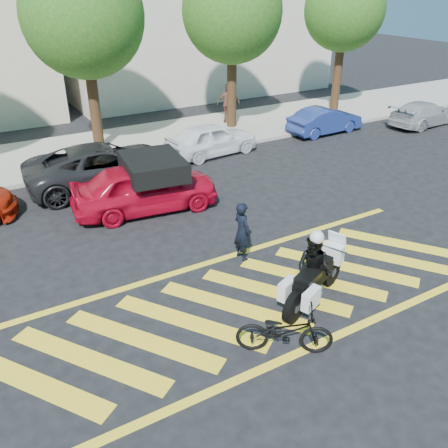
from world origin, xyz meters
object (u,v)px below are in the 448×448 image
police_motorcycle (313,281)px  parked_right (325,121)px  bicycle (285,331)px  red_convertible (145,187)px  parked_mid_left (106,166)px  parked_mid_right (212,139)px  officer_bike (242,231)px  officer_moto (313,271)px  parked_far_right (423,114)px

police_motorcycle → parked_right: bearing=25.8°
bicycle → red_convertible: size_ratio=0.42×
police_motorcycle → parked_mid_left: 9.07m
red_convertible → police_motorcycle: bearing=-160.6°
bicycle → police_motorcycle: bearing=-24.1°
police_motorcycle → parked_mid_right: size_ratio=0.60×
officer_bike → police_motorcycle: 2.46m
officer_bike → officer_moto: bearing=-175.2°
police_motorcycle → parked_mid_right: 10.35m
officer_bike → parked_mid_right: size_ratio=0.41×
police_motorcycle → red_convertible: 6.56m
officer_moto → officer_bike: bearing=165.7°
officer_bike → parked_mid_left: officer_bike is taller
police_motorcycle → parked_mid_left: parked_mid_left is taller
officer_bike → parked_mid_right: 8.18m
parked_mid_right → officer_moto: bearing=158.9°
officer_moto → red_convertible: officer_moto is taller
parked_mid_right → parked_far_right: size_ratio=0.97×
parked_right → bicycle: bearing=134.4°
officer_moto → parked_right: bearing=115.7°
parked_far_right → parked_mid_left: bearing=82.9°
red_convertible → parked_mid_left: size_ratio=0.83×
officer_bike → bicycle: (-1.14, -3.38, -0.30)m
officer_bike → police_motorcycle: size_ratio=0.68×
officer_bike → parked_right: officer_bike is taller
parked_right → officer_moto: bearing=136.1°
red_convertible → officer_moto: bearing=-160.8°
parked_mid_left → officer_moto: bearing=-164.9°
bicycle → parked_right: bearing=-10.3°
bicycle → parked_far_right: parked_far_right is taller
parked_mid_left → parked_right: 10.85m
officer_bike → parked_mid_right: (3.23, 7.52, -0.13)m
bicycle → officer_moto: bearing=-23.4°
officer_bike → officer_moto: 2.43m
parked_mid_right → parked_far_right: bearing=-102.0°
police_motorcycle → parked_right: 13.35m
police_motorcycle → parked_mid_left: bearing=79.7°
officer_bike → parked_far_right: 15.61m
red_convertible → parked_far_right: red_convertible is taller
police_motorcycle → officer_moto: size_ratio=1.38×
bicycle → officer_bike: bearing=14.7°
bicycle → police_motorcycle: 1.77m
parked_far_right → parked_mid_right: bearing=76.9°
police_motorcycle → officer_bike: bearing=76.1°
red_convertible → parked_right: red_convertible is taller
officer_moto → red_convertible: bearing=170.1°
parked_mid_left → parked_far_right: 15.90m
officer_moto → parked_mid_left: officer_moto is taller
parked_mid_left → red_convertible: bearing=-166.1°
parked_mid_right → officer_bike: bearing=151.9°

